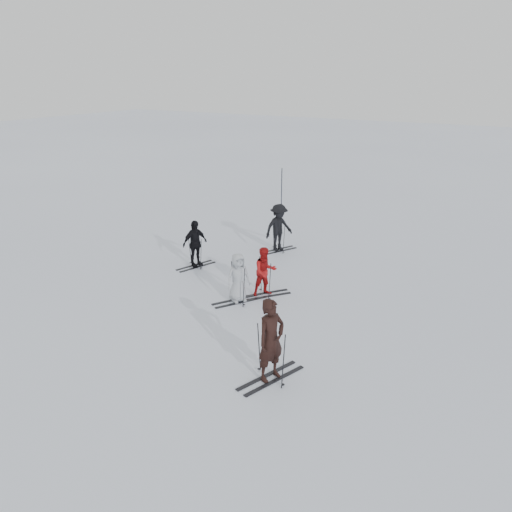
{
  "coord_description": "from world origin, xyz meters",
  "views": [
    {
      "loc": [
        7.73,
        -12.31,
        6.73
      ],
      "look_at": [
        0.0,
        1.0,
        1.0
      ],
      "focal_mm": 35.0,
      "sensor_mm": 36.0,
      "label": 1
    }
  ],
  "objects": [
    {
      "name": "skier_red",
      "position": [
        0.71,
        0.35,
        0.79
      ],
      "size": [
        0.95,
        0.97,
        1.58
      ],
      "primitive_type": "imported",
      "rotation": [
        0.0,
        0.0,
        0.9
      ],
      "color": "#A61213",
      "rests_on": "ground"
    },
    {
      "name": "skier_uphill_far",
      "position": [
        -0.89,
        4.31,
        0.94
      ],
      "size": [
        1.17,
        1.39,
        1.87
      ],
      "primitive_type": "imported",
      "rotation": [
        0.0,
        0.0,
        1.09
      ],
      "color": "black",
      "rests_on": "ground"
    },
    {
      "name": "skier_near_dark",
      "position": [
        3.06,
        -3.59,
        0.99
      ],
      "size": [
        0.69,
        0.84,
        1.99
      ],
      "primitive_type": "imported",
      "rotation": [
        0.0,
        0.0,
        1.23
      ],
      "color": "black",
      "rests_on": "ground"
    },
    {
      "name": "skis_red",
      "position": [
        0.71,
        0.35,
        0.63
      ],
      "size": [
        1.92,
        1.79,
        1.26
      ],
      "primitive_type": null,
      "rotation": [
        0.0,
        0.0,
        0.9
      ],
      "color": "black",
      "rests_on": "ground"
    },
    {
      "name": "piste_marker",
      "position": [
        -4.04,
        10.62,
        1.0
      ],
      "size": [
        0.05,
        0.05,
        2.0
      ],
      "primitive_type": "cylinder",
      "rotation": [
        0.0,
        0.0,
        0.13
      ],
      "color": "black",
      "rests_on": "ground"
    },
    {
      "name": "skis_near_dark",
      "position": [
        3.06,
        -3.59,
        0.68
      ],
      "size": [
        2.08,
        1.54,
        1.35
      ],
      "primitive_type": null,
      "rotation": [
        0.0,
        0.0,
        1.23
      ],
      "color": "black",
      "rests_on": "ground"
    },
    {
      "name": "skis_grey",
      "position": [
        0.21,
        -0.44,
        0.63
      ],
      "size": [
        1.96,
        1.7,
        1.27
      ],
      "primitive_type": null,
      "rotation": [
        0.0,
        0.0,
        1.01
      ],
      "color": "black",
      "rests_on": "ground"
    },
    {
      "name": "skis_uphill_left",
      "position": [
        -2.71,
        1.28,
        0.58
      ],
      "size": [
        1.79,
        1.32,
        1.16
      ],
      "primitive_type": null,
      "rotation": [
        0.0,
        0.0,
        1.24
      ],
      "color": "black",
      "rests_on": "ground"
    },
    {
      "name": "ground",
      "position": [
        0.0,
        0.0,
        0.0
      ],
      "size": [
        120.0,
        120.0,
        0.0
      ],
      "primitive_type": "plane",
      "color": "silver",
      "rests_on": "ground"
    },
    {
      "name": "skier_grey",
      "position": [
        0.21,
        -0.44,
        0.77
      ],
      "size": [
        0.82,
        0.9,
        1.54
      ],
      "primitive_type": "imported",
      "rotation": [
        0.0,
        0.0,
        1.01
      ],
      "color": "#A8ADB2",
      "rests_on": "ground"
    },
    {
      "name": "skis_uphill_far",
      "position": [
        -0.89,
        4.31,
        0.59
      ],
      "size": [
        1.84,
        1.51,
        1.19
      ],
      "primitive_type": null,
      "rotation": [
        0.0,
        0.0,
        1.09
      ],
      "color": "black",
      "rests_on": "ground"
    },
    {
      "name": "skier_uphill_left",
      "position": [
        -2.71,
        1.28,
        0.86
      ],
      "size": [
        0.73,
        1.09,
        1.71
      ],
      "primitive_type": "imported",
      "rotation": [
        0.0,
        0.0,
        1.24
      ],
      "color": "black",
      "rests_on": "ground"
    }
  ]
}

